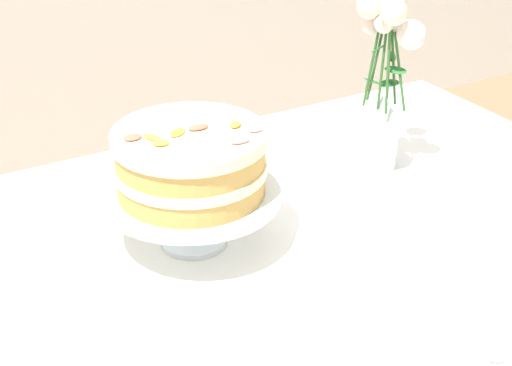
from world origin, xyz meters
name	(u,v)px	position (x,y,z in m)	size (l,w,h in m)	color
dining_table	(299,295)	(0.00, -0.02, 0.65)	(1.40, 1.00, 0.74)	white
linen_napkin	(194,244)	(-0.14, 0.08, 0.74)	(0.32, 0.32, 0.00)	white
cake_stand	(192,201)	(-0.14, 0.08, 0.82)	(0.29, 0.29, 0.10)	silver
layer_cake	(191,162)	(-0.14, 0.08, 0.89)	(0.25, 0.25, 0.11)	tan
flower_vase	(384,86)	(0.30, 0.17, 0.91)	(0.11, 0.13, 0.35)	silver
loose_petal_1	(495,357)	(0.08, -0.38, 0.74)	(0.03, 0.02, 0.01)	pink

